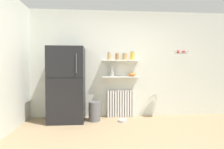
# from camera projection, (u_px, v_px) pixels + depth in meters

# --- Properties ---
(ground_plane) EXTENTS (7.04, 7.04, 0.00)m
(ground_plane) POSITION_uv_depth(u_px,v_px,m) (133.00, 140.00, 3.00)
(ground_plane) COLOR #9E8460
(back_wall) EXTENTS (7.04, 0.10, 2.60)m
(back_wall) POSITION_uv_depth(u_px,v_px,m) (121.00, 64.00, 4.50)
(back_wall) COLOR silver
(back_wall) RESTS_ON ground_plane
(refrigerator) EXTENTS (0.77, 0.69, 1.66)m
(refrigerator) POSITION_uv_depth(u_px,v_px,m) (67.00, 84.00, 4.04)
(refrigerator) COLOR black
(refrigerator) RESTS_ON ground_plane
(radiator) EXTENTS (0.65, 0.12, 0.65)m
(radiator) POSITION_uv_depth(u_px,v_px,m) (121.00, 104.00, 4.40)
(radiator) COLOR white
(radiator) RESTS_ON ground_plane
(wall_shelf_lower) EXTENTS (0.90, 0.22, 0.02)m
(wall_shelf_lower) POSITION_uv_depth(u_px,v_px,m) (121.00, 77.00, 4.35)
(wall_shelf_lower) COLOR white
(wall_shelf_upper) EXTENTS (0.90, 0.22, 0.02)m
(wall_shelf_upper) POSITION_uv_depth(u_px,v_px,m) (121.00, 61.00, 4.34)
(wall_shelf_upper) COLOR white
(storage_jar_0) EXTENTS (0.08, 0.08, 0.19)m
(storage_jar_0) POSITION_uv_depth(u_px,v_px,m) (109.00, 56.00, 4.31)
(storage_jar_0) COLOR tan
(storage_jar_0) RESTS_ON wall_shelf_upper
(storage_jar_1) EXTENTS (0.08, 0.08, 0.17)m
(storage_jar_1) POSITION_uv_depth(u_px,v_px,m) (117.00, 57.00, 4.32)
(storage_jar_1) COLOR olive
(storage_jar_1) RESTS_ON wall_shelf_upper
(storage_jar_2) EXTENTS (0.12, 0.12, 0.16)m
(storage_jar_2) POSITION_uv_depth(u_px,v_px,m) (125.00, 57.00, 4.34)
(storage_jar_2) COLOR tan
(storage_jar_2) RESTS_ON wall_shelf_upper
(storage_jar_3) EXTENTS (0.10, 0.10, 0.20)m
(storage_jar_3) POSITION_uv_depth(u_px,v_px,m) (132.00, 56.00, 4.36)
(storage_jar_3) COLOR yellow
(storage_jar_3) RESTS_ON wall_shelf_upper
(vase) EXTENTS (0.11, 0.11, 0.26)m
(vase) POSITION_uv_depth(u_px,v_px,m) (112.00, 71.00, 4.33)
(vase) COLOR #B2ADA8
(vase) RESTS_ON wall_shelf_lower
(shelf_bowl) EXTENTS (0.19, 0.19, 0.09)m
(shelf_bowl) POSITION_uv_depth(u_px,v_px,m) (132.00, 75.00, 4.37)
(shelf_bowl) COLOR orange
(shelf_bowl) RESTS_ON wall_shelf_lower
(trash_bin) EXTENTS (0.26, 0.26, 0.43)m
(trash_bin) POSITION_uv_depth(u_px,v_px,m) (94.00, 111.00, 4.06)
(trash_bin) COLOR slate
(trash_bin) RESTS_ON ground_plane
(pet_food_bowl) EXTENTS (0.19, 0.19, 0.05)m
(pet_food_bowl) POSITION_uv_depth(u_px,v_px,m) (123.00, 121.00, 4.00)
(pet_food_bowl) COLOR #B7B7BC
(pet_food_bowl) RESTS_ON ground_plane
(hanging_fruit_basket) EXTENTS (0.33, 0.33, 0.09)m
(hanging_fruit_basket) POSITION_uv_depth(u_px,v_px,m) (181.00, 52.00, 4.10)
(hanging_fruit_basket) COLOR #B2B2B7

